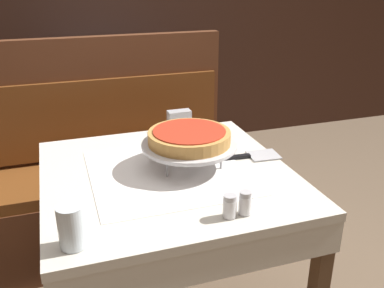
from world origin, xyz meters
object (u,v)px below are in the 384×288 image
(pepper_shaker, at_px, (245,203))
(water_glass_near, at_px, (71,226))
(pizza_pan_stand, at_px, (189,146))
(condiment_caddy, at_px, (123,69))
(napkin_holder, at_px, (179,121))
(salt_shaker, at_px, (230,206))
(booth_bench, at_px, (95,191))
(deep_dish_pizza, at_px, (189,137))
(dining_table_front, at_px, (168,195))
(dining_table_rear, at_px, (111,90))
(pizza_server, at_px, (244,157))

(pepper_shaker, bearing_deg, water_glass_near, -179.65)
(pizza_pan_stand, height_order, condiment_caddy, condiment_caddy)
(napkin_holder, bearing_deg, salt_shaker, -95.39)
(booth_bench, distance_m, pizza_pan_stand, 0.96)
(deep_dish_pizza, bearing_deg, water_glass_near, -139.93)
(condiment_caddy, bearing_deg, dining_table_front, -94.31)
(water_glass_near, distance_m, salt_shaker, 0.44)
(dining_table_rear, xyz_separation_m, pizza_server, (0.28, -1.54, 0.12))
(water_glass_near, bearing_deg, dining_table_front, 44.67)
(salt_shaker, bearing_deg, napkin_holder, 84.61)
(dining_table_front, height_order, booth_bench, booth_bench)
(deep_dish_pizza, xyz_separation_m, salt_shaker, (0.00, -0.36, -0.08))
(dining_table_front, distance_m, dining_table_rear, 1.57)
(water_glass_near, xyz_separation_m, pepper_shaker, (0.48, 0.00, -0.02))
(pizza_pan_stand, bearing_deg, napkin_holder, 78.81)
(salt_shaker, bearing_deg, pizza_server, 59.20)
(dining_table_front, xyz_separation_m, pizza_pan_stand, (0.09, 0.02, 0.17))
(pizza_server, bearing_deg, water_glass_near, -150.77)
(dining_table_front, distance_m, deep_dish_pizza, 0.23)
(napkin_holder, xyz_separation_m, condiment_caddy, (-0.05, 1.13, -0.00))
(dining_table_rear, height_order, pepper_shaker, pepper_shaker)
(dining_table_front, relative_size, water_glass_near, 7.33)
(condiment_caddy, bearing_deg, pizza_pan_stand, -90.97)
(pizza_server, xyz_separation_m, water_glass_near, (-0.65, -0.36, 0.05))
(booth_bench, relative_size, salt_shaker, 21.86)
(pizza_pan_stand, distance_m, condiment_caddy, 1.48)
(dining_table_front, relative_size, deep_dish_pizza, 2.93)
(deep_dish_pizza, height_order, pepper_shaker, deep_dish_pizza)
(deep_dish_pizza, bearing_deg, pizza_server, 0.11)
(pizza_server, distance_m, pepper_shaker, 0.40)
(water_glass_near, height_order, condiment_caddy, condiment_caddy)
(deep_dish_pizza, bearing_deg, condiment_caddy, 89.03)
(booth_bench, relative_size, condiment_caddy, 10.38)
(deep_dish_pizza, relative_size, condiment_caddy, 2.02)
(dining_table_front, xyz_separation_m, deep_dish_pizza, (0.09, 0.02, 0.21))
(napkin_holder, bearing_deg, dining_table_rear, 96.17)
(pizza_pan_stand, bearing_deg, dining_table_rear, 92.13)
(booth_bench, xyz_separation_m, pizza_server, (0.51, -0.75, 0.45))
(pizza_pan_stand, xyz_separation_m, pizza_server, (0.22, 0.00, -0.07))
(booth_bench, height_order, pizza_pan_stand, booth_bench)
(dining_table_front, xyz_separation_m, water_glass_near, (-0.34, -0.34, 0.15))
(napkin_holder, bearing_deg, pepper_shaker, -91.58)
(booth_bench, distance_m, salt_shaker, 1.24)
(deep_dish_pizza, relative_size, napkin_holder, 2.91)
(dining_table_front, xyz_separation_m, booth_bench, (-0.20, 0.77, -0.35))
(pizza_pan_stand, relative_size, water_glass_near, 2.92)
(dining_table_front, distance_m, napkin_holder, 0.44)
(pizza_pan_stand, bearing_deg, dining_table_front, -164.92)
(dining_table_rear, relative_size, pizza_pan_stand, 2.31)
(booth_bench, distance_m, deep_dish_pizza, 0.98)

